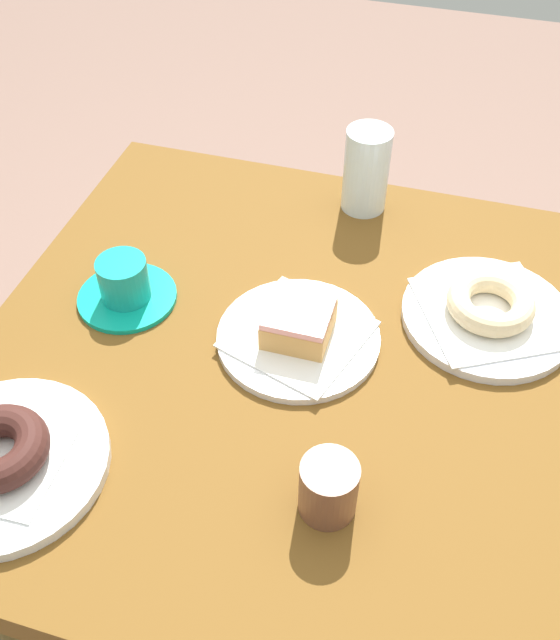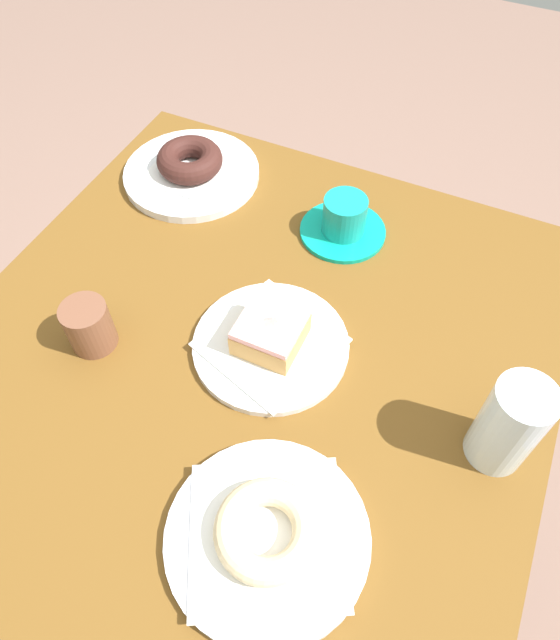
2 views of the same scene
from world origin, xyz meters
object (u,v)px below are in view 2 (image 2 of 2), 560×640
at_px(water_glass, 509,425).
at_px(sugar_jar, 89,326).
at_px(donut_sugar_ring, 267,530).
at_px(donut_chocolate_ring, 190,160).
at_px(plate_glazed_square, 271,345).
at_px(plate_chocolate_ring, 192,174).
at_px(plate_sugar_ring, 268,537).
at_px(coffee_cup, 344,220).
at_px(donut_glazed_square, 271,332).

height_order(water_glass, sugar_jar, water_glass).
xyz_separation_m(water_glass, sugar_jar, (-0.07, 0.54, -0.03)).
distance_m(donut_sugar_ring, donut_chocolate_ring, 0.63).
bearing_deg(plate_glazed_square, water_glass, -94.11).
bearing_deg(sugar_jar, water_glass, -82.44).
bearing_deg(donut_chocolate_ring, plate_chocolate_ring, 0.00).
height_order(plate_sugar_ring, coffee_cup, coffee_cup).
bearing_deg(donut_glazed_square, sugar_jar, 112.53).
bearing_deg(donut_sugar_ring, plate_sugar_ring, 0.00).
xyz_separation_m(donut_glazed_square, plate_sugar_ring, (-0.23, -0.11, -0.03)).
height_order(plate_glazed_square, water_glass, water_glass).
xyz_separation_m(plate_glazed_square, plate_sugar_ring, (-0.23, -0.11, 0.00)).
bearing_deg(plate_sugar_ring, water_glass, -43.81).
height_order(plate_glazed_square, coffee_cup, coffee_cup).
xyz_separation_m(donut_glazed_square, water_glass, (-0.02, -0.31, 0.03)).
relative_size(plate_glazed_square, plate_chocolate_ring, 0.92).
relative_size(plate_chocolate_ring, sugar_jar, 3.22).
bearing_deg(plate_chocolate_ring, plate_glazed_square, -133.64).
relative_size(donut_chocolate_ring, sugar_jar, 1.55).
distance_m(plate_glazed_square, donut_glazed_square, 0.03).
bearing_deg(plate_sugar_ring, plate_glazed_square, 24.66).
height_order(plate_glazed_square, sugar_jar, sugar_jar).
bearing_deg(donut_sugar_ring, sugar_jar, 67.08).
relative_size(donut_glazed_square, sugar_jar, 1.14).
relative_size(plate_glazed_square, sugar_jar, 2.95).
bearing_deg(plate_glazed_square, donut_chocolate_ring, 46.36).
distance_m(plate_sugar_ring, donut_chocolate_ring, 0.63).
height_order(coffee_cup, sugar_jar, sugar_jar).
height_order(donut_glazed_square, donut_chocolate_ring, donut_glazed_square).
height_order(plate_sugar_ring, plate_chocolate_ring, plate_chocolate_ring).
bearing_deg(donut_glazed_square, water_glass, -94.11).
bearing_deg(sugar_jar, plate_sugar_ring, -112.92).
height_order(donut_glazed_square, sugar_jar, sugar_jar).
height_order(donut_sugar_ring, coffee_cup, coffee_cup).
height_order(donut_glazed_square, plate_chocolate_ring, donut_glazed_square).
bearing_deg(donut_sugar_ring, plate_chocolate_ring, 37.69).
bearing_deg(plate_chocolate_ring, donut_glazed_square, -133.64).
bearing_deg(plate_glazed_square, plate_sugar_ring, -155.34).
xyz_separation_m(plate_sugar_ring, plate_chocolate_ring, (0.50, 0.39, 0.00)).
xyz_separation_m(plate_chocolate_ring, sugar_jar, (-0.36, -0.05, 0.03)).
bearing_deg(plate_sugar_ring, donut_chocolate_ring, 37.69).
height_order(donut_sugar_ring, donut_chocolate_ring, donut_chocolate_ring).
bearing_deg(sugar_jar, plate_glazed_square, -67.47).
bearing_deg(plate_chocolate_ring, water_glass, -116.05).
relative_size(donut_glazed_square, donut_sugar_ring, 0.72).
height_order(donut_glazed_square, coffee_cup, coffee_cup).
relative_size(plate_sugar_ring, donut_sugar_ring, 1.97).
bearing_deg(coffee_cup, plate_chocolate_ring, 86.61).
distance_m(plate_glazed_square, donut_chocolate_ring, 0.39).
relative_size(donut_sugar_ring, sugar_jar, 1.60).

